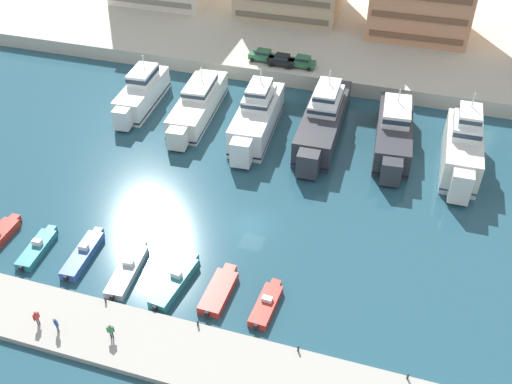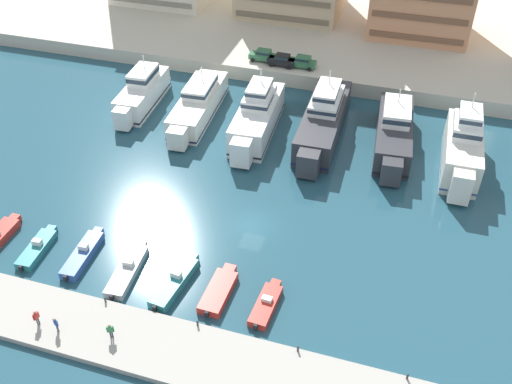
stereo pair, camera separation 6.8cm
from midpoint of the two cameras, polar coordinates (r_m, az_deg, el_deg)
ground_plane at (r=61.52m, az=-0.39°, el=-3.34°), size 400.00×400.00×0.00m
quay_promenade at (r=117.68m, az=9.81°, el=18.21°), size 180.00×70.00×2.21m
pier_dock at (r=50.40m, az=-6.60°, el=-15.91°), size 120.00×6.33×0.58m
yacht_white_far_left at (r=82.99m, az=-11.31°, el=9.73°), size 4.51×14.82×6.83m
yacht_ivory_left at (r=79.45m, az=-5.79°, el=8.74°), size 5.23×18.35×6.21m
yacht_white_mid_left at (r=75.01m, az=0.12°, el=7.55°), size 5.26×17.19×8.22m
yacht_charcoal_center_left at (r=75.19m, az=6.78°, el=7.24°), size 5.10×20.57×8.00m
yacht_charcoal_center at (r=74.59m, az=13.67°, el=5.87°), size 5.47×18.01×6.94m
yacht_ivory_center_right at (r=72.48m, az=19.99°, el=4.10°), size 4.29×15.40×9.19m
motorboat_teal_left at (r=62.49m, az=-20.99°, el=-5.25°), size 2.10×6.48×1.32m
motorboat_blue_mid_left at (r=60.26m, az=-16.87°, el=-5.93°), size 2.07×7.46×1.41m
motorboat_grey_center_left at (r=57.67m, az=-12.67°, el=-7.55°), size 2.47×8.03×1.25m
motorboat_teal_center at (r=55.59m, az=-8.06°, el=-8.87°), size 2.57×7.74×1.49m
motorboat_red_center_right at (r=54.51m, az=-3.70°, el=-9.83°), size 2.26×6.54×0.86m
motorboat_red_mid_right at (r=53.35m, az=1.06°, el=-11.18°), size 2.01×6.05×1.13m
car_green_far_left at (r=89.53m, az=0.74°, el=13.54°), size 4.14×2.00×1.80m
car_black_left at (r=88.11m, az=2.62°, el=13.07°), size 4.16×2.03×1.80m
car_green_mid_left at (r=87.75m, az=4.70°, el=12.87°), size 4.17×2.07×1.80m
pedestrian_near_edge at (r=54.39m, az=-21.09°, el=-11.57°), size 0.34×0.64×1.69m
pedestrian_mid_deck at (r=51.52m, az=-14.32°, el=-13.24°), size 0.62×0.38×1.70m
pedestrian_far_side at (r=53.32m, az=-19.34°, el=-12.31°), size 0.58×0.42×1.68m
bollard_west at (r=54.80m, az=-14.82°, el=-10.36°), size 0.20×0.20×0.61m
bollard_west_mid at (r=51.59m, az=-5.83°, el=-12.90°), size 0.20×0.20×0.61m
bollard_east_mid at (r=49.86m, az=4.26°, el=-15.34°), size 0.20×0.20×0.61m
bollard_east at (r=49.74m, az=14.95°, el=-17.38°), size 0.20×0.20×0.61m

